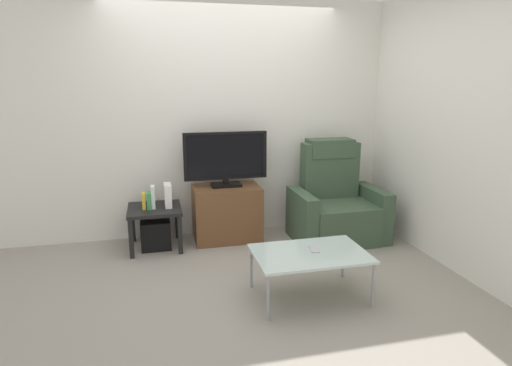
% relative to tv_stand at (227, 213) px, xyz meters
% --- Properties ---
extents(ground_plane, '(6.40, 6.40, 0.00)m').
position_rel_tv_stand_xyz_m(ground_plane, '(0.03, -0.83, -0.30)').
color(ground_plane, gray).
extents(wall_back, '(6.40, 0.06, 2.60)m').
position_rel_tv_stand_xyz_m(wall_back, '(0.03, 0.30, 1.00)').
color(wall_back, silver).
rests_on(wall_back, ground).
extents(wall_side, '(0.06, 4.48, 2.60)m').
position_rel_tv_stand_xyz_m(wall_side, '(1.91, -0.83, 1.00)').
color(wall_side, silver).
rests_on(wall_side, ground).
extents(tv_stand, '(0.72, 0.48, 0.60)m').
position_rel_tv_stand_xyz_m(tv_stand, '(0.00, 0.00, 0.00)').
color(tv_stand, brown).
rests_on(tv_stand, ground).
extents(television, '(0.90, 0.20, 0.59)m').
position_rel_tv_stand_xyz_m(television, '(0.00, 0.02, 0.61)').
color(television, black).
rests_on(television, tv_stand).
extents(recliner_armchair, '(0.98, 0.78, 1.08)m').
position_rel_tv_stand_xyz_m(recliner_armchair, '(1.18, -0.23, 0.07)').
color(recliner_armchair, '#384C38').
rests_on(recliner_armchair, ground).
extents(side_table, '(0.54, 0.54, 0.44)m').
position_rel_tv_stand_xyz_m(side_table, '(-0.77, -0.07, 0.07)').
color(side_table, black).
rests_on(side_table, ground).
extents(subwoofer_box, '(0.30, 0.30, 0.30)m').
position_rel_tv_stand_xyz_m(subwoofer_box, '(-0.77, -0.07, -0.15)').
color(subwoofer_box, black).
rests_on(subwoofer_box, ground).
extents(book_leftmost, '(0.03, 0.10, 0.17)m').
position_rel_tv_stand_xyz_m(book_leftmost, '(-0.87, -0.09, 0.22)').
color(book_leftmost, gold).
rests_on(book_leftmost, side_table).
extents(book_middle, '(0.04, 0.14, 0.17)m').
position_rel_tv_stand_xyz_m(book_middle, '(-0.82, -0.09, 0.22)').
color(book_middle, '#388C4C').
rests_on(book_middle, side_table).
extents(book_rightmost, '(0.04, 0.11, 0.24)m').
position_rel_tv_stand_xyz_m(book_rightmost, '(-0.78, -0.09, 0.25)').
color(book_rightmost, white).
rests_on(book_rightmost, side_table).
extents(game_console, '(0.07, 0.20, 0.24)m').
position_rel_tv_stand_xyz_m(game_console, '(-0.63, -0.06, 0.26)').
color(game_console, white).
rests_on(game_console, side_table).
extents(coffee_table, '(0.90, 0.60, 0.38)m').
position_rel_tv_stand_xyz_m(coffee_table, '(0.42, -1.46, 0.06)').
color(coffee_table, '#B2C6C1').
rests_on(coffee_table, ground).
extents(cell_phone, '(0.09, 0.16, 0.01)m').
position_rel_tv_stand_xyz_m(cell_phone, '(0.47, -1.41, 0.09)').
color(cell_phone, '#B7B7BC').
rests_on(cell_phone, coffee_table).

